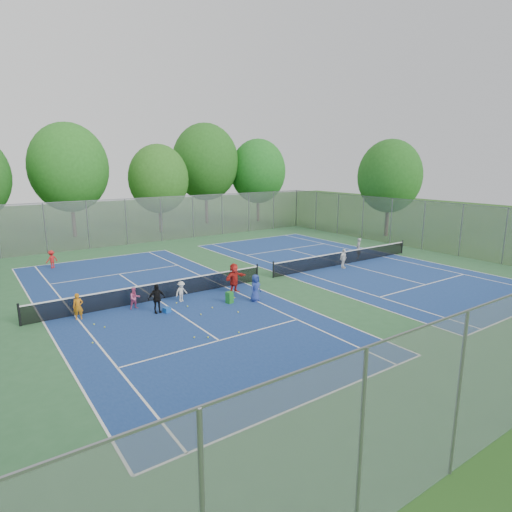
{
  "coord_description": "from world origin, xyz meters",
  "views": [
    {
      "loc": [
        -15.04,
        -20.47,
        7.09
      ],
      "look_at": [
        0.0,
        1.0,
        1.3
      ],
      "focal_mm": 30.0,
      "sensor_mm": 36.0,
      "label": 1
    }
  ],
  "objects_px": {
    "ball_crate": "(167,310)",
    "ball_hopper": "(230,298)",
    "net_left": "(157,292)",
    "instructor": "(358,248)",
    "net_right": "(345,258)"
  },
  "relations": [
    {
      "from": "ball_crate",
      "to": "ball_hopper",
      "type": "bearing_deg",
      "value": -9.43
    },
    {
      "from": "net_left",
      "to": "ball_hopper",
      "type": "distance_m",
      "value": 3.84
    },
    {
      "from": "net_left",
      "to": "ball_crate",
      "type": "distance_m",
      "value": 2.13
    },
    {
      "from": "net_right",
      "to": "ball_crate",
      "type": "relative_size",
      "value": 42.22
    },
    {
      "from": "net_left",
      "to": "ball_crate",
      "type": "height_order",
      "value": "net_left"
    },
    {
      "from": "net_left",
      "to": "net_right",
      "type": "distance_m",
      "value": 14.0
    },
    {
      "from": "ball_hopper",
      "to": "ball_crate",
      "type": "bearing_deg",
      "value": 170.57
    },
    {
      "from": "ball_hopper",
      "to": "net_left",
      "type": "bearing_deg",
      "value": 137.24
    },
    {
      "from": "ball_crate",
      "to": "net_right",
      "type": "bearing_deg",
      "value": 8.21
    },
    {
      "from": "ball_hopper",
      "to": "instructor",
      "type": "relative_size",
      "value": 0.39
    },
    {
      "from": "ball_crate",
      "to": "ball_hopper",
      "type": "height_order",
      "value": "ball_hopper"
    },
    {
      "from": "net_left",
      "to": "ball_hopper",
      "type": "relative_size",
      "value": 21.25
    },
    {
      "from": "ball_crate",
      "to": "instructor",
      "type": "xyz_separation_m",
      "value": [
        16.51,
        2.8,
        0.65
      ]
    },
    {
      "from": "ball_crate",
      "to": "instructor",
      "type": "relative_size",
      "value": 0.2
    },
    {
      "from": "net_left",
      "to": "ball_crate",
      "type": "xyz_separation_m",
      "value": [
        -0.38,
        -2.08,
        -0.32
      ]
    }
  ]
}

